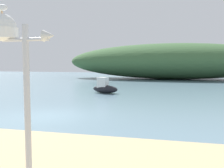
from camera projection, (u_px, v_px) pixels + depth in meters
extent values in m
plane|color=slate|center=(49.00, 116.00, 13.09)|extent=(120.00, 120.00, 0.00)
ellipsoid|color=#3D6038|center=(172.00, 61.00, 43.09)|extent=(36.09, 11.59, 6.03)
cylinder|color=silver|center=(27.00, 108.00, 4.96)|extent=(0.12, 0.12, 3.24)
cylinder|color=silver|center=(25.00, 40.00, 4.85)|extent=(0.99, 0.07, 0.07)
cylinder|color=white|center=(3.00, 33.00, 4.96)|extent=(0.58, 0.58, 0.20)
sphere|color=white|center=(3.00, 28.00, 4.95)|extent=(0.54, 0.54, 0.54)
cone|color=silver|center=(49.00, 36.00, 4.73)|extent=(0.22, 0.22, 0.22)
cylinder|color=orange|center=(1.00, 12.00, 4.91)|extent=(0.01, 0.01, 0.05)
cylinder|color=orange|center=(3.00, 12.00, 4.94)|extent=(0.01, 0.01, 0.05)
ellipsoid|color=white|center=(2.00, 8.00, 4.92)|extent=(0.24, 0.13, 0.12)
ellipsoid|color=#9EA0A8|center=(2.00, 7.00, 4.92)|extent=(0.22, 0.11, 0.04)
ellipsoid|color=black|center=(105.00, 89.00, 22.92)|extent=(2.63, 1.49, 0.72)
cube|color=silver|center=(103.00, 83.00, 22.99)|extent=(1.02, 0.89, 0.95)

